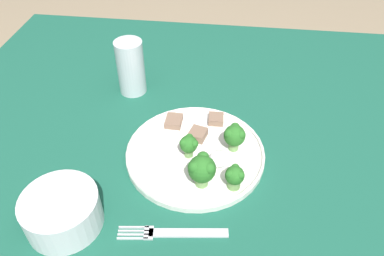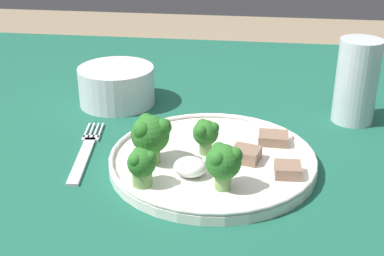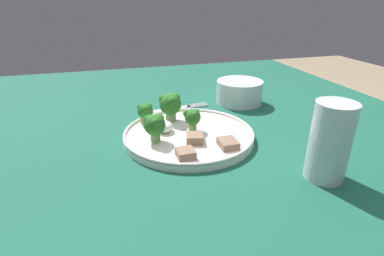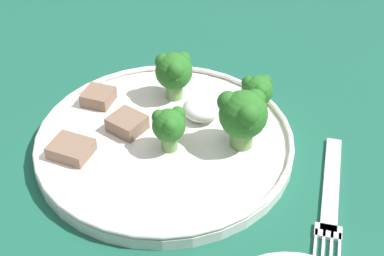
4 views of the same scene
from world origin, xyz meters
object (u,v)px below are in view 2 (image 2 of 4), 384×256
Objects in this scene: cream_bowl at (117,86)px; drinking_glass at (356,86)px; fork at (85,152)px; dinner_plate at (213,159)px.

drinking_glass is at bearing -3.12° from cream_bowl.
drinking_glass is at bearing 22.98° from fork.
fork is at bearing -89.41° from cream_bowl.
dinner_plate is 2.16× the size of cream_bowl.
cream_bowl reaches higher than dinner_plate.
cream_bowl is at bearing 176.88° from drinking_glass.
drinking_glass is (0.37, 0.16, 0.05)m from fork.
cream_bowl is (-0.00, 0.18, 0.03)m from fork.
dinner_plate is 0.26m from drinking_glass.
drinking_glass is at bearing 40.39° from dinner_plate.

